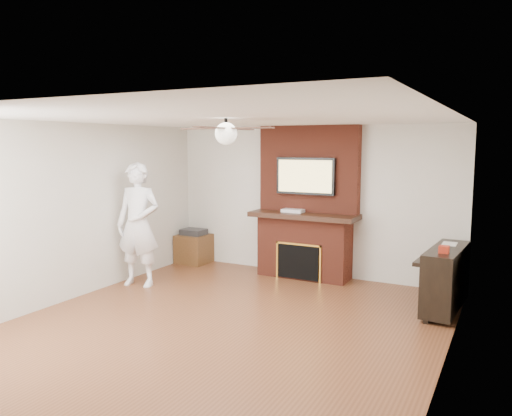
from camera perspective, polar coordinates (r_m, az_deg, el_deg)
The scene contains 12 objects.
room_shell at distance 5.97m, azimuth -3.37°, elevation -1.82°, with size 5.36×5.86×2.86m.
fireplace at distance 8.28m, azimuth 5.73°, elevation -1.07°, with size 1.78×0.64×2.50m.
tv at distance 8.16m, azimuth 5.67°, elevation 3.65°, with size 1.00×0.08×0.60m.
ceiling_fan at distance 5.90m, azimuth -3.45°, elevation 8.60°, with size 1.21×1.21×0.31m.
person at distance 7.92m, azimuth -13.32°, elevation -1.86°, with size 0.70×0.47×1.92m, color white.
side_table at distance 9.37m, azimuth -7.11°, elevation -4.47°, with size 0.55×0.55×0.63m.
piano at distance 7.07m, azimuth 20.81°, elevation -7.41°, with size 0.57×1.33×0.94m.
cable_box at distance 8.25m, azimuth 4.25°, elevation -0.31°, with size 0.35×0.20×0.05m, color silver.
candle_orange at distance 8.34m, azimuth 4.54°, elevation -7.60°, with size 0.06×0.06×0.10m, color #F53A1C.
candle_green at distance 8.33m, azimuth 4.59°, elevation -7.64°, with size 0.07×0.07×0.10m, color #496E2C.
candle_cream at distance 8.22m, azimuth 6.31°, elevation -7.83°, with size 0.08×0.08×0.11m, color #F7EAC4.
candle_blue at distance 8.16m, azimuth 6.94°, elevation -8.10°, with size 0.07×0.07×0.07m, color #334099.
Camera 1 is at (3.03, -5.06, 2.20)m, focal length 35.00 mm.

